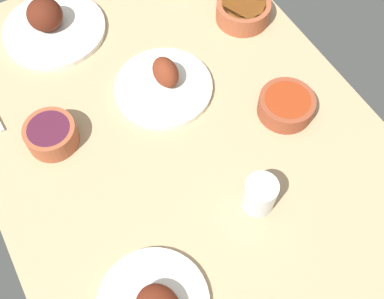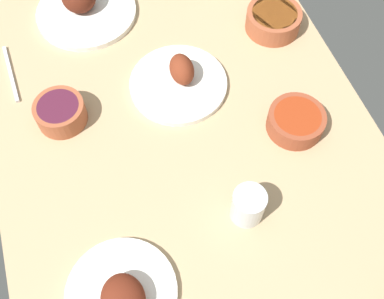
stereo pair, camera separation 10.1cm
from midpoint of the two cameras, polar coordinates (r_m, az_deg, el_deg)
dining_table at (r=110.32cm, az=-2.61°, el=-1.24°), size 140.00×90.00×4.00cm
plate_center_main at (r=117.90cm, az=-5.91°, el=7.89°), size 24.70×24.70×8.45cm
plate_near_viewer at (r=136.54cm, az=-19.03°, el=14.21°), size 27.76×27.76×9.71cm
bowl_soup at (r=132.75cm, az=4.05°, el=16.54°), size 14.79×14.79×5.70cm
bowl_onions at (r=113.90cm, az=-19.35°, el=1.56°), size 12.05×12.05×5.69cm
bowl_sauce at (r=113.75cm, az=9.02°, el=5.21°), size 13.56×13.56×5.02cm
water_tumbler at (r=99.58cm, az=5.46°, el=-5.77°), size 7.17×7.17×8.66cm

